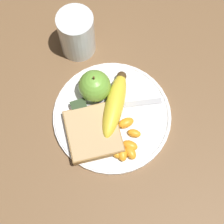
{
  "coord_description": "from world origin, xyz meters",
  "views": [
    {
      "loc": [
        -0.26,
        0.09,
        0.76
      ],
      "look_at": [
        0.0,
        0.0,
        0.03
      ],
      "focal_mm": 60.0,
      "sensor_mm": 36.0,
      "label": 1
    }
  ],
  "objects_px": {
    "jam_packet": "(80,110)",
    "juice_glass": "(77,35)",
    "apple": "(95,86)",
    "bread_slice": "(93,132)",
    "banana": "(115,104)",
    "plate": "(112,116)",
    "fork": "(114,106)"
  },
  "relations": [
    {
      "from": "apple",
      "to": "banana",
      "type": "xyz_separation_m",
      "value": [
        -0.05,
        -0.03,
        -0.01
      ]
    },
    {
      "from": "banana",
      "to": "fork",
      "type": "xyz_separation_m",
      "value": [
        0.0,
        0.0,
        -0.02
      ]
    },
    {
      "from": "apple",
      "to": "banana",
      "type": "bearing_deg",
      "value": -148.26
    },
    {
      "from": "juice_glass",
      "to": "bread_slice",
      "type": "xyz_separation_m",
      "value": [
        -0.22,
        0.03,
        -0.03
      ]
    },
    {
      "from": "jam_packet",
      "to": "juice_glass",
      "type": "bearing_deg",
      "value": -15.91
    },
    {
      "from": "apple",
      "to": "bread_slice",
      "type": "xyz_separation_m",
      "value": [
        -0.09,
        0.03,
        -0.02
      ]
    },
    {
      "from": "jam_packet",
      "to": "apple",
      "type": "bearing_deg",
      "value": -54.33
    },
    {
      "from": "apple",
      "to": "bread_slice",
      "type": "distance_m",
      "value": 0.1
    },
    {
      "from": "juice_glass",
      "to": "plate",
      "type": "bearing_deg",
      "value": -175.27
    },
    {
      "from": "plate",
      "to": "apple",
      "type": "distance_m",
      "value": 0.07
    },
    {
      "from": "juice_glass",
      "to": "fork",
      "type": "xyz_separation_m",
      "value": [
        -0.17,
        -0.03,
        -0.04
      ]
    },
    {
      "from": "juice_glass",
      "to": "jam_packet",
      "type": "xyz_separation_m",
      "value": [
        -0.16,
        0.05,
        -0.03
      ]
    },
    {
      "from": "banana",
      "to": "bread_slice",
      "type": "relative_size",
      "value": 1.2
    },
    {
      "from": "juice_glass",
      "to": "fork",
      "type": "relative_size",
      "value": 0.64
    },
    {
      "from": "bread_slice",
      "to": "plate",
      "type": "bearing_deg",
      "value": -62.1
    },
    {
      "from": "apple",
      "to": "jam_packet",
      "type": "bearing_deg",
      "value": 125.67
    },
    {
      "from": "apple",
      "to": "fork",
      "type": "height_order",
      "value": "apple"
    },
    {
      "from": "juice_glass",
      "to": "banana",
      "type": "height_order",
      "value": "juice_glass"
    },
    {
      "from": "juice_glass",
      "to": "apple",
      "type": "height_order",
      "value": "juice_glass"
    },
    {
      "from": "banana",
      "to": "plate",
      "type": "bearing_deg",
      "value": 143.29
    },
    {
      "from": "apple",
      "to": "bread_slice",
      "type": "bearing_deg",
      "value": 159.57
    },
    {
      "from": "plate",
      "to": "jam_packet",
      "type": "relative_size",
      "value": 6.37
    },
    {
      "from": "bread_slice",
      "to": "jam_packet",
      "type": "xyz_separation_m",
      "value": [
        0.06,
        0.01,
        -0.0
      ]
    },
    {
      "from": "apple",
      "to": "fork",
      "type": "distance_m",
      "value": 0.06
    },
    {
      "from": "plate",
      "to": "jam_packet",
      "type": "bearing_deg",
      "value": 63.77
    },
    {
      "from": "plate",
      "to": "jam_packet",
      "type": "height_order",
      "value": "jam_packet"
    },
    {
      "from": "apple",
      "to": "jam_packet",
      "type": "relative_size",
      "value": 1.96
    },
    {
      "from": "plate",
      "to": "juice_glass",
      "type": "height_order",
      "value": "juice_glass"
    },
    {
      "from": "juice_glass",
      "to": "banana",
      "type": "relative_size",
      "value": 0.75
    },
    {
      "from": "bread_slice",
      "to": "apple",
      "type": "bearing_deg",
      "value": -20.43
    },
    {
      "from": "plate",
      "to": "banana",
      "type": "bearing_deg",
      "value": -36.71
    },
    {
      "from": "apple",
      "to": "banana",
      "type": "distance_m",
      "value": 0.06
    }
  ]
}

